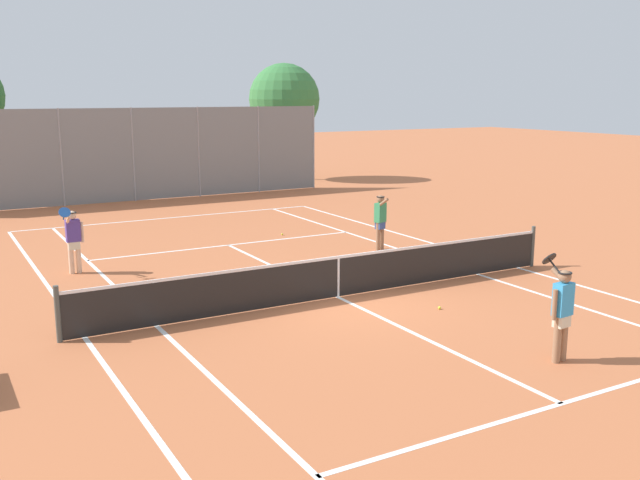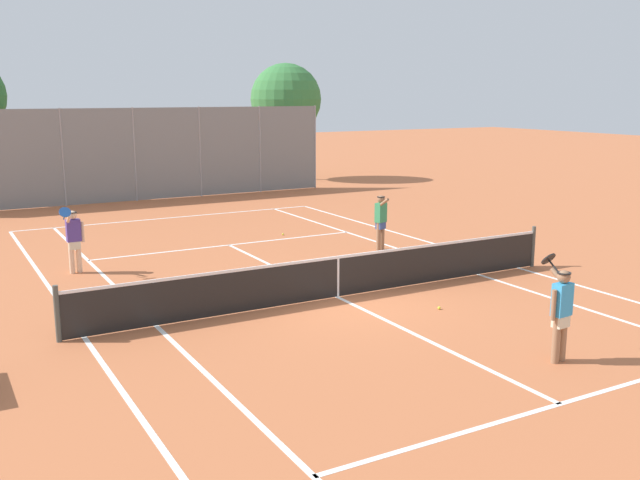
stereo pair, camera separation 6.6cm
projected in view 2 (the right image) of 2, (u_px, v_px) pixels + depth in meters
The scene contains 11 objects.
ground_plane at pixel (338, 297), 15.92m from camera, with size 120.00×120.00×0.00m, color #BC663D.
court_line_markings at pixel (338, 297), 15.92m from camera, with size 11.10×23.90×0.01m.
tennis_net at pixel (338, 275), 15.82m from camera, with size 12.00×0.10×1.07m.
player_near_side at pixel (561, 309), 11.93m from camera, with size 0.61×0.77×1.77m.
player_far_left at pixel (74, 237), 17.88m from camera, with size 0.65×0.74×1.77m.
player_far_right at pixel (381, 219), 20.57m from camera, with size 0.44×0.55×1.60m.
loose_tennis_ball_0 at pixel (284, 280), 17.24m from camera, with size 0.07×0.07×0.07m, color #D1DB33.
loose_tennis_ball_1 at pixel (439, 308), 15.02m from camera, with size 0.07×0.07×0.07m, color #D1DB33.
loose_tennis_ball_2 at pixel (283, 234), 22.86m from camera, with size 0.07×0.07×0.07m, color #D1DB33.
back_fence at pixel (135, 155), 29.78m from camera, with size 17.34×0.08×3.90m.
tree_behind_right at pixel (285, 101), 36.73m from camera, with size 3.65×3.65×6.00m.
Camera 2 is at (-7.84, -13.18, 4.48)m, focal length 40.00 mm.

